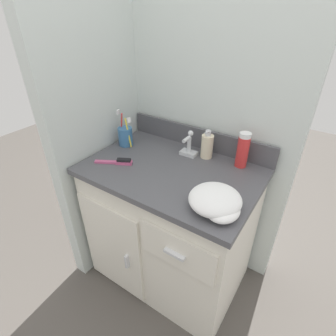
{
  "coord_description": "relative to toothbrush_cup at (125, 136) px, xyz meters",
  "views": [
    {
      "loc": [
        0.6,
        -0.93,
        1.49
      ],
      "look_at": [
        0.0,
        -0.03,
        0.81
      ],
      "focal_mm": 28.0,
      "sensor_mm": 36.0,
      "label": 1
    }
  ],
  "objects": [
    {
      "name": "hairbrush",
      "position": [
        0.11,
        -0.18,
        -0.05
      ],
      "size": [
        0.19,
        0.12,
        0.03
      ],
      "rotation": [
        0.0,
        0.0,
        0.49
      ],
      "color": "#C1517F",
      "rests_on": "vanity"
    },
    {
      "name": "wall_left",
      "position": [
        -0.12,
        -0.08,
        0.25
      ],
      "size": [
        0.08,
        0.66,
        2.2
      ],
      "primitive_type": "cube",
      "color": "silver",
      "rests_on": "ground_plane"
    },
    {
      "name": "toothbrush_cup",
      "position": [
        0.0,
        0.0,
        0.0
      ],
      "size": [
        0.11,
        0.08,
        0.2
      ],
      "color": "teal",
      "rests_on": "vanity"
    },
    {
      "name": "vanity",
      "position": [
        0.36,
        -0.08,
        -0.44
      ],
      "size": [
        0.87,
        0.6,
        0.79
      ],
      "color": "silver",
      "rests_on": "ground_plane"
    },
    {
      "name": "ground_plane",
      "position": [
        0.36,
        -0.08,
        -0.85
      ],
      "size": [
        6.0,
        6.0,
        0.0
      ],
      "primitive_type": "plane",
      "color": "#4C4742"
    },
    {
      "name": "hand_towel",
      "position": [
        0.68,
        -0.23,
        -0.02
      ],
      "size": [
        0.22,
        0.22,
        0.08
      ],
      "color": "white",
      "rests_on": "vanity"
    },
    {
      "name": "shaving_cream_can",
      "position": [
        0.64,
        0.14,
        0.03
      ],
      "size": [
        0.06,
        0.06,
        0.18
      ],
      "color": "red",
      "rests_on": "vanity"
    },
    {
      "name": "soap_dispenser",
      "position": [
        0.46,
        0.13,
        0.01
      ],
      "size": [
        0.06,
        0.07,
        0.16
      ],
      "color": "beige",
      "rests_on": "vanity"
    },
    {
      "name": "backsplash",
      "position": [
        0.36,
        0.21,
        0.0
      ],
      "size": [
        0.87,
        0.02,
        0.12
      ],
      "color": "#4C4C51",
      "rests_on": "vanity"
    },
    {
      "name": "wall_back",
      "position": [
        0.36,
        0.27,
        0.25
      ],
      "size": [
        1.05,
        0.08,
        2.2
      ],
      "primitive_type": "cube",
      "color": "silver",
      "rests_on": "ground_plane"
    },
    {
      "name": "sink_faucet",
      "position": [
        0.36,
        0.1,
        -0.01
      ],
      "size": [
        0.09,
        0.09,
        0.14
      ],
      "color": "silver",
      "rests_on": "vanity"
    }
  ]
}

